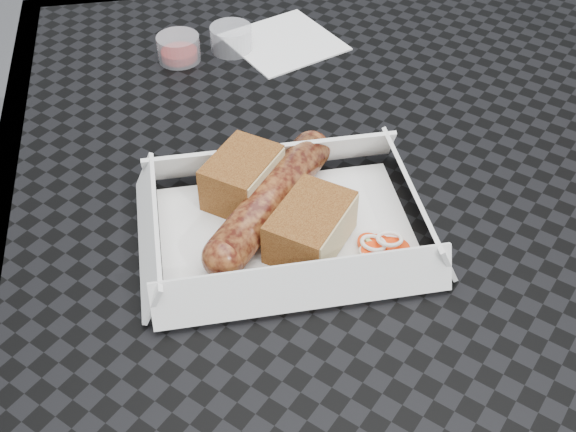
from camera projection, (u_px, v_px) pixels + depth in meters
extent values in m
cube|color=black|center=(395.00, 153.00, 0.74)|extent=(0.80, 0.80, 0.01)
cube|color=black|center=(4.00, 204.00, 0.69)|extent=(0.03, 0.80, 0.03)
cylinder|color=black|center=(109.00, 225.00, 1.20)|extent=(0.03, 0.03, 0.73)
cylinder|color=black|center=(507.00, 177.00, 1.29)|extent=(0.03, 0.03, 0.73)
cube|color=white|center=(286.00, 231.00, 0.64)|extent=(0.22, 0.15, 0.00)
cylinder|color=brown|center=(271.00, 199.00, 0.64)|extent=(0.13, 0.15, 0.04)
sphere|color=brown|center=(311.00, 150.00, 0.69)|extent=(0.04, 0.04, 0.04)
sphere|color=brown|center=(224.00, 257.00, 0.59)|extent=(0.04, 0.04, 0.04)
cube|color=brown|center=(242.00, 177.00, 0.66)|extent=(0.08, 0.09, 0.04)
cube|color=brown|center=(310.00, 227.00, 0.61)|extent=(0.09, 0.09, 0.04)
cylinder|color=red|center=(373.00, 251.00, 0.62)|extent=(0.02, 0.02, 0.00)
torus|color=white|center=(384.00, 254.00, 0.61)|extent=(0.02, 0.02, 0.00)
cube|color=#B2D17F|center=(385.00, 247.00, 0.62)|extent=(0.02, 0.02, 0.00)
cube|color=white|center=(284.00, 42.00, 0.88)|extent=(0.16, 0.16, 0.00)
cylinder|color=maroon|center=(179.00, 48.00, 0.84)|extent=(0.05, 0.05, 0.03)
cylinder|color=silver|center=(231.00, 38.00, 0.86)|extent=(0.05, 0.05, 0.03)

